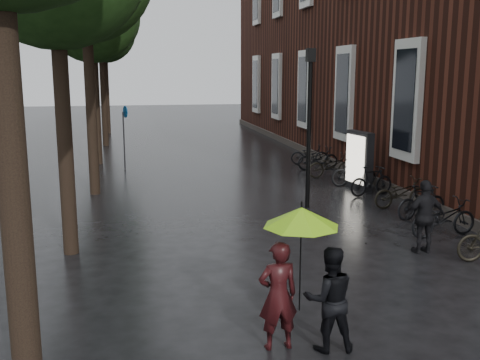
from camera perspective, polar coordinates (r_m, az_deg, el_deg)
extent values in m
cube|color=#38160F|center=(28.03, 17.64, 14.92)|extent=(10.00, 33.00, 12.00)
cube|color=silver|center=(17.65, 16.71, 7.77)|extent=(0.25, 1.60, 3.60)
cube|color=black|center=(17.61, 16.42, 7.78)|extent=(0.10, 1.20, 3.00)
cube|color=silver|center=(22.19, 10.62, 8.63)|extent=(0.25, 1.60, 3.60)
cube|color=black|center=(22.15, 10.38, 8.63)|extent=(0.10, 1.20, 3.00)
cube|color=silver|center=(26.89, 6.61, 9.13)|extent=(0.25, 1.60, 3.60)
cube|color=black|center=(26.86, 6.41, 9.14)|extent=(0.10, 1.20, 3.00)
cube|color=silver|center=(31.68, 3.80, 9.47)|extent=(0.25, 1.60, 3.60)
cube|color=black|center=(31.66, 3.63, 9.47)|extent=(0.10, 1.20, 3.00)
cube|color=silver|center=(36.53, 1.73, 9.69)|extent=(0.25, 1.60, 3.60)
cube|color=black|center=(36.51, 1.58, 9.69)|extent=(0.10, 1.20, 3.00)
cube|color=#3F3833|center=(26.24, 7.46, 2.82)|extent=(0.40, 33.00, 0.30)
cylinder|color=black|center=(6.38, -21.80, -3.68)|extent=(0.32, 0.32, 4.68)
cylinder|color=black|center=(12.25, -17.33, 2.97)|extent=(0.32, 0.32, 4.51)
cylinder|color=black|center=(18.16, -14.86, 6.28)|extent=(0.32, 0.32, 4.95)
cylinder|color=black|center=(24.17, -14.38, 6.75)|extent=(0.32, 0.32, 4.40)
cylinder|color=black|center=(30.13, -13.65, 7.94)|extent=(0.32, 0.32, 4.79)
cylinder|color=black|center=(36.13, -13.38, 8.25)|extent=(0.32, 0.32, 4.57)
imported|color=black|center=(8.01, 3.88, -11.62)|extent=(0.60, 0.41, 1.57)
imported|color=black|center=(8.07, 9.06, -11.82)|extent=(0.78, 0.64, 1.51)
cylinder|color=black|center=(7.94, 6.14, -8.52)|extent=(0.02, 0.02, 1.37)
cone|color=#88D516|center=(7.74, 6.25, -3.75)|extent=(1.07, 1.07, 0.27)
cylinder|color=black|center=(7.70, 6.28, -2.48)|extent=(0.02, 0.02, 0.08)
imported|color=black|center=(12.64, 18.26, -3.57)|extent=(0.96, 0.44, 1.60)
imported|color=black|center=(14.10, 19.97, -3.63)|extent=(1.80, 0.80, 0.92)
imported|color=black|center=(15.58, 17.98, -2.12)|extent=(1.60, 0.73, 0.93)
imported|color=black|center=(16.67, 16.04, -1.25)|extent=(1.72, 0.71, 0.88)
imported|color=black|center=(18.05, 13.21, -0.09)|extent=(1.63, 0.78, 0.95)
imported|color=black|center=(19.41, 11.48, 0.77)|extent=(1.60, 0.48, 0.95)
imported|color=black|center=(20.84, 9.22, 1.47)|extent=(1.72, 0.63, 0.90)
imported|color=black|center=(22.52, 7.90, 2.22)|extent=(1.77, 0.79, 0.90)
imported|color=black|center=(23.75, 7.07, 2.60)|extent=(1.63, 0.79, 0.82)
cube|color=black|center=(18.86, 12.03, 1.94)|extent=(0.26, 1.28, 1.92)
cube|color=silver|center=(18.79, 11.64, 2.08)|extent=(0.04, 1.07, 1.58)
cylinder|color=black|center=(15.92, 7.02, 4.56)|extent=(0.13, 0.13, 4.18)
cube|color=black|center=(15.83, 7.21, 12.48)|extent=(0.23, 0.23, 0.37)
sphere|color=#FFE5B2|center=(15.83, 7.21, 12.48)|extent=(0.19, 0.19, 0.19)
cylinder|color=#262628|center=(22.50, -11.70, 3.88)|extent=(0.06, 0.06, 2.30)
cylinder|color=navy|center=(22.39, -11.58, 6.80)|extent=(0.03, 0.46, 0.46)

